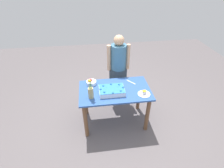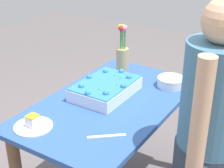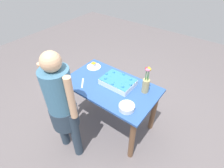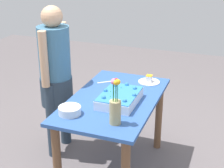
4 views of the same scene
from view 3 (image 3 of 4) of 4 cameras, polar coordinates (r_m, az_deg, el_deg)
The scene contains 8 objects.
ground_plane at distance 2.83m, azimuth -0.32°, elevation -12.28°, with size 8.00×8.00×0.00m, color #615A5B.
dining_table at distance 2.39m, azimuth -0.37°, elevation -3.13°, with size 1.23×0.73×0.76m.
sheet_cake at distance 2.28m, azimuth 1.96°, elevation 0.74°, with size 0.42×0.30×0.11m.
serving_plate_with_slice at distance 2.64m, azimuth -5.97°, elevation 5.86°, with size 0.21×0.21×0.07m.
cake_knife at distance 2.36m, azimuth -9.60°, elevation 0.32°, with size 0.20×0.02×0.00m, color silver.
flower_vase at distance 2.15m, azimuth 11.03°, elevation 0.30°, with size 0.09×0.09×0.36m.
fruit_bowl at distance 1.97m, azimuth 4.82°, elevation -7.57°, with size 0.18×0.18×0.06m, color silver.
person_standing at distance 1.99m, azimuth -16.12°, elevation -6.19°, with size 0.45×0.31×1.49m.
Camera 3 is at (-1.07, 1.40, 2.22)m, focal length 28.00 mm.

